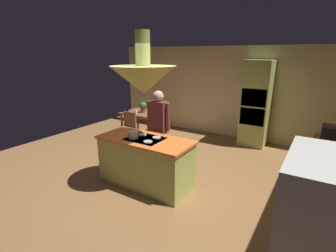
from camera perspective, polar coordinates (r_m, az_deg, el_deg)
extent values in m
plane|color=olive|center=(4.96, -3.52, -12.10)|extent=(8.16, 8.16, 0.00)
cube|color=beige|center=(7.52, 11.97, 7.61)|extent=(6.80, 0.10, 2.55)
cube|color=#A8B259|center=(4.63, -5.08, -8.37)|extent=(1.66, 0.72, 0.86)
cube|color=orange|center=(4.46, -5.22, -3.09)|extent=(1.72, 0.78, 0.04)
cube|color=black|center=(4.45, -5.22, -2.91)|extent=(0.64, 0.52, 0.01)
cylinder|color=#B2B2B7|center=(4.45, -7.89, -2.81)|extent=(0.15, 0.15, 0.02)
cylinder|color=#B2B2B7|center=(4.26, -4.58, -3.58)|extent=(0.15, 0.15, 0.02)
cylinder|color=#B2B2B7|center=(4.64, -5.83, -1.94)|extent=(0.15, 0.15, 0.02)
cylinder|color=#B2B2B7|center=(4.46, -2.58, -2.63)|extent=(0.15, 0.15, 0.02)
cube|color=#A8B259|center=(4.56, 32.85, -11.48)|extent=(0.62, 2.41, 0.86)
cube|color=orange|center=(4.39, 33.75, -6.21)|extent=(0.66, 2.45, 0.04)
cube|color=#A8B259|center=(6.86, 19.32, 4.75)|extent=(0.66, 0.62, 2.20)
cube|color=black|center=(6.54, 18.89, 6.09)|extent=(0.60, 0.04, 0.44)
cube|color=black|center=(6.64, 18.51, 2.01)|extent=(0.60, 0.04, 0.44)
cube|color=brown|center=(7.10, -5.83, 2.99)|extent=(1.04, 0.84, 0.04)
cylinder|color=brown|center=(7.22, -10.39, -0.08)|extent=(0.06, 0.06, 0.72)
cylinder|color=brown|center=(6.65, -4.50, -1.27)|extent=(0.06, 0.06, 0.72)
cylinder|color=brown|center=(7.74, -6.82, 1.17)|extent=(0.06, 0.06, 0.72)
cylinder|color=brown|center=(7.21, -1.09, 0.17)|extent=(0.06, 0.06, 0.72)
cylinder|color=tan|center=(5.26, -2.92, -5.48)|extent=(0.14, 0.14, 0.82)
cylinder|color=tan|center=(5.17, -1.28, -5.87)|extent=(0.14, 0.14, 0.82)
cube|color=brown|center=(4.99, -2.20, 2.05)|extent=(0.36, 0.22, 0.63)
cylinder|color=brown|center=(5.11, -4.24, 2.71)|extent=(0.09, 0.09, 0.53)
cylinder|color=brown|center=(4.87, -0.06, 2.07)|extent=(0.09, 0.09, 0.53)
sphere|color=tan|center=(4.91, -2.25, 6.74)|extent=(0.22, 0.22, 0.22)
cone|color=#A8B259|center=(4.23, -5.58, 10.39)|extent=(1.10, 1.10, 0.45)
cylinder|color=#A8B259|center=(4.21, -5.78, 17.17)|extent=(0.24, 0.24, 0.55)
cone|color=beige|center=(6.93, -6.10, 12.04)|extent=(0.32, 0.32, 0.22)
cylinder|color=black|center=(6.91, -6.20, 15.43)|extent=(0.01, 0.01, 0.60)
cube|color=brown|center=(6.64, -9.57, -0.75)|extent=(0.40, 0.40, 0.04)
cube|color=brown|center=(6.71, -8.64, 1.42)|extent=(0.40, 0.04, 0.42)
cylinder|color=brown|center=(6.71, -11.53, -2.72)|extent=(0.04, 0.04, 0.43)
cylinder|color=brown|center=(6.48, -9.35, -3.26)|extent=(0.04, 0.04, 0.43)
cylinder|color=brown|center=(6.94, -9.60, -1.97)|extent=(0.04, 0.04, 0.43)
cylinder|color=brown|center=(6.73, -7.44, -2.46)|extent=(0.04, 0.04, 0.43)
cube|color=brown|center=(7.73, -2.49, 1.86)|extent=(0.40, 0.40, 0.04)
cube|color=brown|center=(7.54, -3.29, 3.20)|extent=(0.40, 0.04, 0.42)
cylinder|color=brown|center=(7.83, -0.74, 0.36)|extent=(0.04, 0.04, 0.43)
cylinder|color=brown|center=(8.02, -2.78, 0.72)|extent=(0.04, 0.04, 0.43)
cylinder|color=brown|center=(7.56, -2.14, -0.23)|extent=(0.04, 0.04, 0.43)
cylinder|color=brown|center=(7.75, -4.22, 0.15)|extent=(0.04, 0.04, 0.43)
cylinder|color=#99382D|center=(7.04, -5.68, 3.56)|extent=(0.14, 0.14, 0.12)
sphere|color=#2D722D|center=(7.01, -5.72, 4.67)|extent=(0.20, 0.20, 0.20)
cylinder|color=white|center=(6.96, -7.24, 3.22)|extent=(0.07, 0.07, 0.09)
cylinder|color=#B2B2B7|center=(4.43, -7.92, -1.96)|extent=(0.18, 0.18, 0.12)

